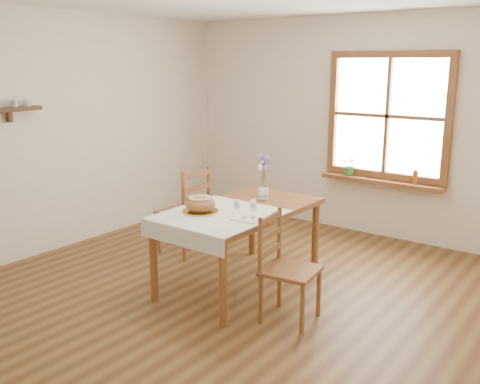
% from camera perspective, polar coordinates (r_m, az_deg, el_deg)
% --- Properties ---
extents(ground, '(5.00, 5.00, 0.00)m').
position_cam_1_polar(ground, '(4.95, -2.12, -10.84)').
color(ground, brown).
rests_on(ground, ground).
extents(room_walls, '(4.60, 5.10, 2.65)m').
position_cam_1_polar(room_walls, '(4.52, -2.31, 9.26)').
color(room_walls, beige).
rests_on(room_walls, ground).
extents(window, '(1.46, 0.08, 1.46)m').
position_cam_1_polar(window, '(6.43, 15.48, 7.81)').
color(window, brown).
rests_on(window, ground).
extents(window_sill, '(1.46, 0.20, 0.05)m').
position_cam_1_polar(window_sill, '(6.49, 14.83, 1.09)').
color(window_sill, brown).
rests_on(window_sill, ground).
extents(wall_shelf, '(0.16, 0.60, 0.24)m').
position_cam_1_polar(wall_shelf, '(5.80, -23.26, 8.18)').
color(wall_shelf, '#4A2B18').
rests_on(wall_shelf, ground).
extents(dining_table, '(0.90, 1.60, 0.75)m').
position_cam_1_polar(dining_table, '(4.94, 0.00, -2.65)').
color(dining_table, brown).
rests_on(dining_table, ground).
extents(table_linen, '(0.91, 0.99, 0.01)m').
position_cam_1_polar(table_linen, '(4.69, -2.23, -2.43)').
color(table_linen, silver).
rests_on(table_linen, dining_table).
extents(chair_left, '(0.49, 0.47, 0.97)m').
position_cam_1_polar(chair_left, '(5.86, -6.07, -1.95)').
color(chair_left, brown).
rests_on(chair_left, ground).
extents(chair_right, '(0.49, 0.47, 0.89)m').
position_cam_1_polar(chair_right, '(4.34, 5.44, -8.16)').
color(chair_right, brown).
rests_on(chair_right, ground).
extents(bread_plate, '(0.38, 0.38, 0.02)m').
position_cam_1_polar(bread_plate, '(4.75, -4.25, -2.08)').
color(bread_plate, silver).
rests_on(bread_plate, table_linen).
extents(bread_loaf, '(0.27, 0.27, 0.15)m').
position_cam_1_polar(bread_loaf, '(4.73, -4.27, -1.13)').
color(bread_loaf, olive).
rests_on(bread_loaf, bread_plate).
extents(egg_napkin, '(0.24, 0.20, 0.01)m').
position_cam_1_polar(egg_napkin, '(4.52, 0.86, -2.89)').
color(egg_napkin, silver).
rests_on(egg_napkin, table_linen).
extents(eggs, '(0.18, 0.16, 0.04)m').
position_cam_1_polar(eggs, '(4.51, 0.86, -2.59)').
color(eggs, white).
rests_on(eggs, egg_napkin).
extents(salt_shaker, '(0.05, 0.05, 0.09)m').
position_cam_1_polar(salt_shaker, '(4.85, -0.33, -1.24)').
color(salt_shaker, silver).
rests_on(salt_shaker, table_linen).
extents(pepper_shaker, '(0.06, 0.06, 0.11)m').
position_cam_1_polar(pepper_shaker, '(4.79, 1.43, -1.34)').
color(pepper_shaker, silver).
rests_on(pepper_shaker, table_linen).
extents(flower_vase, '(0.12, 0.12, 0.11)m').
position_cam_1_polar(flower_vase, '(5.19, 2.49, -0.27)').
color(flower_vase, silver).
rests_on(flower_vase, dining_table).
extents(lavender_bouquet, '(0.17, 0.17, 0.33)m').
position_cam_1_polar(lavender_bouquet, '(5.14, 2.52, 2.08)').
color(lavender_bouquet, '#6E5291').
rests_on(lavender_bouquet, flower_vase).
extents(potted_plant, '(0.24, 0.26, 0.18)m').
position_cam_1_polar(potted_plant, '(6.62, 11.64, 2.55)').
color(potted_plant, '#32772F').
rests_on(potted_plant, window_sill).
extents(amber_bottle, '(0.06, 0.06, 0.17)m').
position_cam_1_polar(amber_bottle, '(6.33, 18.19, 1.56)').
color(amber_bottle, '#974D1B').
rests_on(amber_bottle, window_sill).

